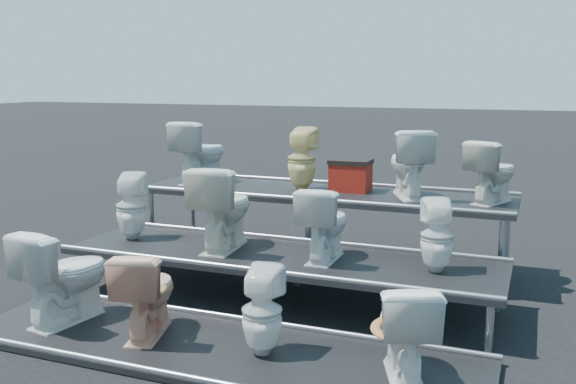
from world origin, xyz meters
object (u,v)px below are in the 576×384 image
at_px(toilet_3, 405,329).
at_px(toilet_10, 409,163).
at_px(toilet_1, 146,292).
at_px(red_crate, 351,177).
at_px(toilet_2, 262,311).
at_px(toilet_6, 324,223).
at_px(toilet_9, 302,159).
at_px(toilet_5, 223,207).
at_px(toilet_8, 200,152).
at_px(toilet_7, 437,236).
at_px(toilet_11, 492,172).
at_px(toilet_0, 65,274).
at_px(toilet_4, 131,206).

distance_m(toilet_3, toilet_10, 2.77).
xyz_separation_m(toilet_1, red_crate, (0.91, 2.75, 0.59)).
bearing_deg(toilet_1, toilet_10, -137.06).
height_order(toilet_1, toilet_2, toilet_1).
distance_m(toilet_6, toilet_9, 1.54).
bearing_deg(toilet_1, toilet_5, -106.94).
bearing_deg(toilet_10, toilet_6, 44.89).
bearing_deg(toilet_8, toilet_9, -171.89).
xyz_separation_m(toilet_7, toilet_11, (0.34, 1.30, 0.40)).
height_order(toilet_6, toilet_7, toilet_6).
relative_size(toilet_7, toilet_11, 0.99).
bearing_deg(toilet_3, toilet_2, -20.44).
height_order(toilet_1, toilet_8, toilet_8).
bearing_deg(toilet_11, toilet_1, 70.04).
distance_m(toilet_8, toilet_11, 3.39).
relative_size(toilet_0, toilet_10, 1.12).
relative_size(toilet_1, toilet_3, 1.00).
xyz_separation_m(toilet_6, toilet_9, (-0.71, 1.30, 0.41)).
height_order(toilet_1, toilet_9, toilet_9).
height_order(toilet_8, toilet_9, toilet_8).
bearing_deg(toilet_6, toilet_9, -62.27).
height_order(toilet_2, toilet_11, toilet_11).
bearing_deg(toilet_10, toilet_8, -23.59).
distance_m(toilet_6, red_crate, 1.47).
xyz_separation_m(toilet_3, toilet_11, (0.35, 2.60, 0.76)).
bearing_deg(toilet_3, toilet_4, -42.91).
xyz_separation_m(toilet_0, toilet_8, (-0.12, 2.60, 0.77)).
xyz_separation_m(toilet_3, toilet_7, (0.01, 1.30, 0.36)).
xyz_separation_m(toilet_4, toilet_6, (2.12, 0.00, -0.00)).
xyz_separation_m(toilet_3, red_crate, (-1.19, 2.75, 0.59)).
relative_size(toilet_1, toilet_6, 1.04).
distance_m(toilet_6, toilet_10, 1.46).
height_order(toilet_4, toilet_11, toilet_11).
relative_size(toilet_3, toilet_11, 1.11).
xyz_separation_m(toilet_2, toilet_4, (-2.07, 1.30, 0.41)).
bearing_deg(toilet_9, toilet_6, 118.19).
bearing_deg(toilet_11, toilet_6, 66.85).
bearing_deg(toilet_7, toilet_1, 13.31).
height_order(toilet_2, toilet_10, toilet_10).
height_order(toilet_0, red_crate, red_crate).
bearing_deg(red_crate, toilet_11, -6.54).
bearing_deg(toilet_6, toilet_0, 33.62).
xyz_separation_m(toilet_4, red_crate, (1.95, 1.45, 0.21)).
height_order(toilet_5, toilet_6, toilet_5).
height_order(toilet_2, toilet_5, toilet_5).
relative_size(toilet_2, red_crate, 1.58).
relative_size(toilet_0, toilet_7, 1.29).
distance_m(toilet_11, red_crate, 1.56).
distance_m(toilet_5, toilet_6, 1.05).
height_order(toilet_4, red_crate, red_crate).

